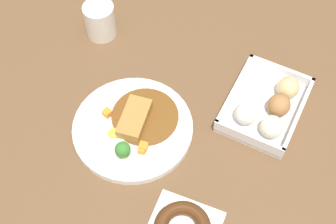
# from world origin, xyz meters

# --- Properties ---
(ground_plane) EXTENTS (1.60, 1.60, 0.00)m
(ground_plane) POSITION_xyz_m (0.00, 0.00, 0.00)
(ground_plane) COLOR brown
(curry_plate) EXTENTS (0.26, 0.26, 0.06)m
(curry_plate) POSITION_xyz_m (-0.08, 0.05, 0.01)
(curry_plate) COLOR white
(curry_plate) RESTS_ON ground_plane
(donut_box) EXTENTS (0.21, 0.16, 0.06)m
(donut_box) POSITION_xyz_m (0.10, -0.20, 0.02)
(donut_box) COLOR white
(donut_box) RESTS_ON ground_plane
(coffee_mug) EXTENTS (0.08, 0.08, 0.09)m
(coffee_mug) POSITION_xyz_m (0.14, 0.26, 0.04)
(coffee_mug) COLOR silver
(coffee_mug) RESTS_ON ground_plane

